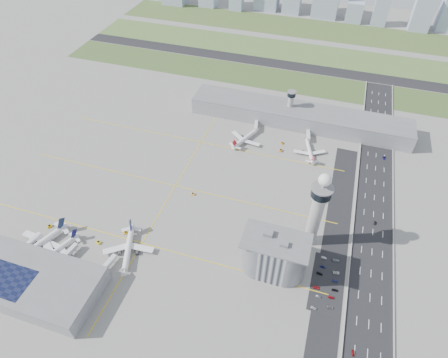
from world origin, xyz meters
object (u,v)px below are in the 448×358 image
(airplane_far_b, at_px, (310,149))
(tug_2, at_px, (98,242))
(jet_bridge_far_0, at_px, (256,122))
(car_lot_11, at_px, (336,260))
(jet_bridge_far_1, at_px, (308,132))
(car_hw_2, at_px, (384,158))
(tug_0, at_px, (49,226))
(jet_bridge_near_0, at_px, (25,249))
(car_lot_3, at_px, (320,273))
(airplane_near_c, at_px, (127,248))
(airplane_near_a, at_px, (38,242))
(car_lot_0, at_px, (313,308))
(control_tower, at_px, (317,208))
(car_hw_4, at_px, (371,116))
(tug_1, at_px, (126,233))
(car_lot_8, at_px, (335,290))
(jet_bridge_near_1, at_px, (62,261))
(tug_4, at_px, (282,143))
(car_lot_5, at_px, (324,258))
(car_lot_9, at_px, (335,281))
(airplane_near_b, at_px, (55,249))
(car_hw_1, at_px, (375,223))
(car_lot_4, at_px, (323,267))
(car_hw_0, at_px, (353,353))
(car_lot_7, at_px, (331,297))
(car_lot_10, at_px, (336,273))
(jet_bridge_near_2, at_px, (102,273))
(tug_3, at_px, (193,194))
(car_lot_1, at_px, (318,296))
(car_lot_6, at_px, (330,307))
(admin_building, at_px, (274,255))
(tug_5, at_px, (281,150))
(secondary_tower, at_px, (290,103))
(car_lot_2, at_px, (316,288))

(airplane_far_b, distance_m, tug_2, 192.05)
(jet_bridge_far_0, bearing_deg, car_lot_11, 23.70)
(jet_bridge_far_1, bearing_deg, car_hw_2, 68.39)
(tug_0, bearing_deg, jet_bridge_near_0, 127.31)
(tug_2, relative_size, car_lot_11, 0.72)
(car_lot_3, bearing_deg, airplane_near_c, 107.79)
(airplane_near_a, bearing_deg, car_lot_0, 114.94)
(control_tower, distance_m, car_hw_4, 180.43)
(tug_1, relative_size, car_lot_8, 0.75)
(jet_bridge_near_1, bearing_deg, tug_4, -23.80)
(car_lot_5, xyz_separation_m, car_lot_9, (9.23, -15.76, -0.01))
(jet_bridge_far_0, bearing_deg, jet_bridge_near_1, -33.77)
(car_hw_2, bearing_deg, airplane_near_b, -134.37)
(car_hw_1, bearing_deg, car_lot_4, -117.53)
(airplane_near_a, bearing_deg, jet_bridge_far_1, 160.80)
(car_lot_4, relative_size, car_hw_4, 1.00)
(car_lot_11, bearing_deg, airplane_near_a, 96.22)
(car_lot_8, distance_m, car_hw_0, 38.85)
(airplane_near_c, distance_m, car_lot_9, 139.68)
(airplane_near_b, xyz_separation_m, car_lot_8, (185.30, 29.50, -4.25))
(car_lot_7, bearing_deg, car_lot_3, 28.07)
(airplane_near_c, xyz_separation_m, car_lot_10, (137.95, 27.32, -5.21))
(car_lot_9, bearing_deg, airplane_near_c, 92.41)
(jet_bridge_near_2, height_order, jet_bridge_far_1, same)
(tug_0, bearing_deg, jet_bridge_far_1, -92.05)
(control_tower, relative_size, tug_3, 21.74)
(airplane_near_b, height_order, jet_bridge_near_0, airplane_near_b)
(car_lot_10, bearing_deg, car_lot_5, 35.48)
(car_lot_11, bearing_deg, tug_4, 19.39)
(car_lot_1, xyz_separation_m, car_lot_6, (7.84, -4.87, 0.03))
(tug_1, relative_size, car_hw_1, 0.81)
(tug_4, distance_m, car_lot_3, 137.11)
(admin_building, distance_m, tug_5, 124.13)
(tug_4, xyz_separation_m, car_lot_4, (52.10, -121.53, -0.21))
(secondary_tower, height_order, car_lot_2, secondary_tower)
(car_lot_0, relative_size, car_lot_10, 0.84)
(jet_bridge_near_2, bearing_deg, car_lot_6, -71.11)
(jet_bridge_near_1, xyz_separation_m, car_lot_5, (166.89, 57.58, -2.27))
(car_hw_0, bearing_deg, car_lot_11, 96.61)
(car_hw_0, height_order, car_hw_4, car_hw_4)
(airplane_far_b, relative_size, car_hw_4, 9.74)
(jet_bridge_far_1, distance_m, car_lot_8, 163.23)
(car_hw_1, bearing_deg, jet_bridge_near_1, -148.07)
(car_lot_7, bearing_deg, airplane_near_a, 93.04)
(jet_bridge_far_1, xyz_separation_m, car_lot_8, (41.48, -157.86, -2.19))
(jet_bridge_far_0, relative_size, car_lot_5, 4.00)
(jet_bridge_far_1, distance_m, car_lot_10, 150.52)
(car_lot_4, bearing_deg, car_lot_6, -163.85)
(car_lot_4, bearing_deg, car_lot_7, -159.00)
(airplane_near_c, height_order, car_lot_4, airplane_near_c)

